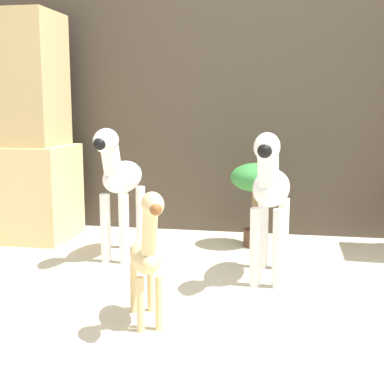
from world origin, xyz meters
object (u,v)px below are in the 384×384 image
giraffe_figurine (147,250)px  potted_palm_front (256,185)px  zebra_right (270,192)px  zebra_left (120,180)px

giraffe_figurine → potted_palm_front: giraffe_figurine is taller
zebra_right → giraffe_figurine: 0.74m
zebra_left → giraffe_figurine: zebra_left is taller
zebra_right → zebra_left: same height
zebra_left → giraffe_figurine: (0.37, -0.83, -0.13)m
giraffe_figurine → potted_palm_front: (0.32, 1.18, 0.07)m
zebra_right → giraffe_figurine: zebra_right is taller
zebra_right → potted_palm_front: zebra_right is taller
giraffe_figurine → potted_palm_front: size_ratio=1.09×
zebra_right → giraffe_figurine: (-0.42, -0.60, -0.13)m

